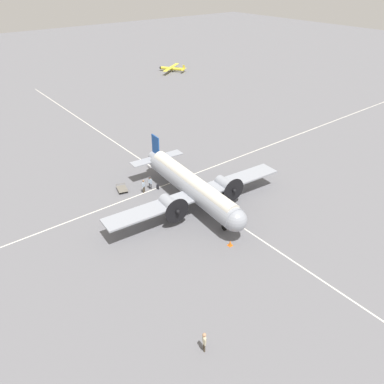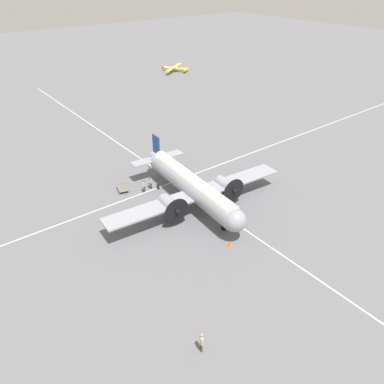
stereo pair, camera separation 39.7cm
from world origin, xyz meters
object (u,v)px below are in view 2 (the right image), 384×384
(light_aircraft_distant, at_px, (174,68))
(traffic_cone, at_px, (229,243))
(crew_foreground, at_px, (201,340))
(baggage_cart, at_px, (123,188))
(ramp_agent, at_px, (144,185))
(suitcase_near_door, at_px, (158,187))
(airliner_main, at_px, (194,187))
(passenger_boarding, at_px, (150,181))

(light_aircraft_distant, xyz_separation_m, traffic_cone, (62.43, -37.33, -0.51))
(crew_foreground, relative_size, baggage_cart, 0.90)
(ramp_agent, relative_size, suitcase_near_door, 2.68)
(suitcase_near_door, xyz_separation_m, light_aircraft_distant, (-48.54, 36.88, 0.49))
(ramp_agent, bearing_deg, airliner_main, 84.38)
(airliner_main, relative_size, ramp_agent, 12.99)
(airliner_main, relative_size, baggage_cart, 11.08)
(crew_foreground, distance_m, passenger_boarding, 24.15)
(crew_foreground, height_order, passenger_boarding, crew_foreground)
(crew_foreground, height_order, ramp_agent, crew_foreground)
(suitcase_near_door, height_order, baggage_cart, suitcase_near_door)
(ramp_agent, bearing_deg, passenger_boarding, 159.93)
(ramp_agent, xyz_separation_m, suitcase_near_door, (0.40, 1.79, -0.77))
(ramp_agent, height_order, light_aircraft_distant, light_aircraft_distant)
(airliner_main, bearing_deg, light_aircraft_distant, 151.39)
(passenger_boarding, bearing_deg, crew_foreground, -45.83)
(suitcase_near_door, distance_m, baggage_cart, 4.48)
(crew_foreground, bearing_deg, traffic_cone, 154.21)
(passenger_boarding, distance_m, traffic_cone, 14.54)
(passenger_boarding, height_order, ramp_agent, passenger_boarding)
(ramp_agent, height_order, traffic_cone, ramp_agent)
(baggage_cart, xyz_separation_m, traffic_cone, (16.31, 3.32, 0.01))
(crew_foreground, distance_m, light_aircraft_distant, 84.48)
(passenger_boarding, distance_m, ramp_agent, 1.10)
(airliner_main, xyz_separation_m, ramp_agent, (-6.19, -3.06, -1.42))
(light_aircraft_distant, distance_m, traffic_cone, 72.74)
(airliner_main, height_order, traffic_cone, airliner_main)
(crew_foreground, bearing_deg, suitcase_near_door, -179.22)
(passenger_boarding, relative_size, baggage_cart, 0.85)
(airliner_main, xyz_separation_m, traffic_cone, (8.10, -1.73, -2.21))
(crew_foreground, xyz_separation_m, light_aircraft_distant, (-70.09, 47.16, -0.34))
(airliner_main, distance_m, ramp_agent, 7.05)
(ramp_agent, bearing_deg, suitcase_near_door, 135.37)
(airliner_main, xyz_separation_m, baggage_cart, (-8.21, -5.05, -2.22))
(suitcase_near_door, height_order, light_aircraft_distant, light_aircraft_distant)
(crew_foreground, bearing_deg, passenger_boarding, -177.05)
(suitcase_near_door, xyz_separation_m, baggage_cart, (-2.43, -3.77, -0.03))
(airliner_main, relative_size, suitcase_near_door, 34.83)
(airliner_main, height_order, ramp_agent, airliner_main)
(passenger_boarding, distance_m, suitcase_near_door, 1.24)
(crew_foreground, xyz_separation_m, ramp_agent, (-21.94, 8.49, -0.07))
(light_aircraft_distant, bearing_deg, ramp_agent, 107.55)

